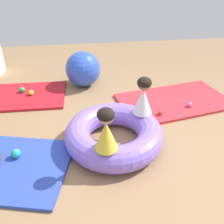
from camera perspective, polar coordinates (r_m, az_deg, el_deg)
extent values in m
plane|color=#93704C|center=(3.01, 0.16, -6.28)|extent=(8.00, 8.00, 0.00)
cube|color=#B21923|center=(4.12, -19.87, 3.64)|extent=(1.26, 0.93, 0.04)
cube|color=red|center=(3.85, 14.58, 2.54)|extent=(1.82, 1.23, 0.04)
torus|color=#8466E0|center=(2.83, 0.55, -5.24)|extent=(1.16, 1.16, 0.30)
cone|color=yellow|center=(2.32, -1.41, -5.62)|extent=(0.31, 0.31, 0.31)
sphere|color=tan|center=(2.19, -1.49, -0.99)|extent=(0.15, 0.15, 0.15)
ellipsoid|color=black|center=(2.18, -1.49, -0.66)|extent=(0.17, 0.17, 0.13)
cone|color=white|center=(2.89, 7.39, 2.59)|extent=(0.31, 0.31, 0.31)
sphere|color=#936647|center=(2.78, 7.72, 6.65)|extent=(0.16, 0.16, 0.16)
ellipsoid|color=black|center=(2.77, 7.75, 6.94)|extent=(0.17, 0.17, 0.13)
sphere|color=green|center=(4.19, -20.65, 4.99)|extent=(0.09, 0.09, 0.09)
sphere|color=teal|center=(2.86, -21.95, -9.20)|extent=(0.11, 0.11, 0.11)
sphere|color=pink|center=(3.71, 18.07, 1.73)|extent=(0.07, 0.07, 0.07)
sphere|color=red|center=(3.41, 11.42, -0.21)|extent=(0.07, 0.07, 0.07)
sphere|color=yellow|center=(4.05, -18.74, 4.39)|extent=(0.08, 0.08, 0.08)
sphere|color=blue|center=(4.18, -6.92, 10.12)|extent=(0.60, 0.60, 0.60)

